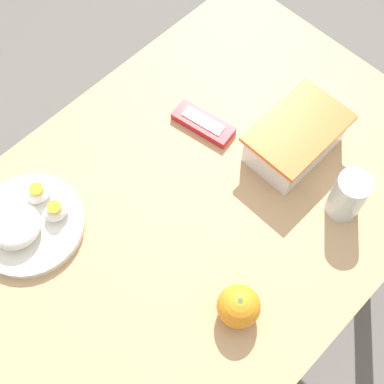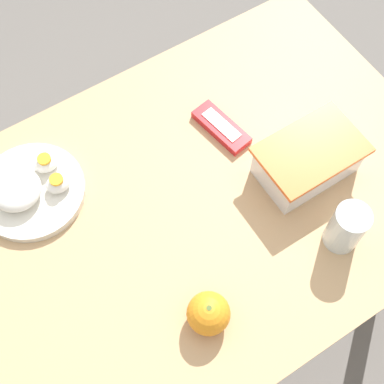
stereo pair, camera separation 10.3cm
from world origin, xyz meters
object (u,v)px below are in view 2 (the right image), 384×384
Objects in this scene: orange_fruit at (208,313)px; drinking_glass at (346,228)px; food_container at (307,162)px; rice_plate at (29,189)px; candy_bar at (221,127)px.

orange_fruit is 0.71× the size of drinking_glass.
orange_fruit is at bearing 24.06° from food_container.
food_container is 0.36m from orange_fruit.
orange_fruit is at bearing 111.96° from rice_plate.
food_container reaches higher than candy_bar.
orange_fruit is 0.36× the size of rice_plate.
rice_plate is (0.49, -0.25, -0.02)m from food_container.
rice_plate is at bearing -27.00° from food_container.
orange_fruit reaches higher than candy_bar.
rice_plate is 1.52× the size of candy_bar.
food_container is at bearing 153.00° from rice_plate.
candy_bar is (-0.40, 0.08, -0.01)m from rice_plate.
drinking_glass is at bearing 178.71° from orange_fruit.
drinking_glass reaches higher than orange_fruit.
candy_bar is at bearing -127.19° from orange_fruit.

